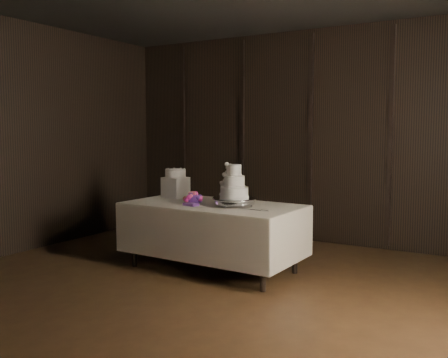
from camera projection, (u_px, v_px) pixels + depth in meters
The scene contains 8 objects.
room at pixel (158, 141), 4.08m from camera, with size 6.08×7.08×3.08m.
display_table at pixel (213, 234), 5.66m from camera, with size 2.03×1.11×0.76m.
cake_stand at pixel (234, 202), 5.45m from camera, with size 0.48×0.48×0.09m, color silver.
wedding_cake at pixel (232, 185), 5.44m from camera, with size 0.34×0.31×0.37m.
bouquet at pixel (193, 199), 5.61m from camera, with size 0.27×0.37×0.18m, color #E05774, non-canonical shape.
box_pedestal at pixel (176, 187), 6.17m from camera, with size 0.26×0.26×0.25m, color white.
small_cake at pixel (175, 173), 6.15m from camera, with size 0.25×0.25×0.10m, color white.
cake_knife at pixel (250, 209), 5.19m from camera, with size 0.37×0.02×0.01m, color silver.
Camera 1 is at (2.55, -3.25, 1.58)m, focal length 40.00 mm.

